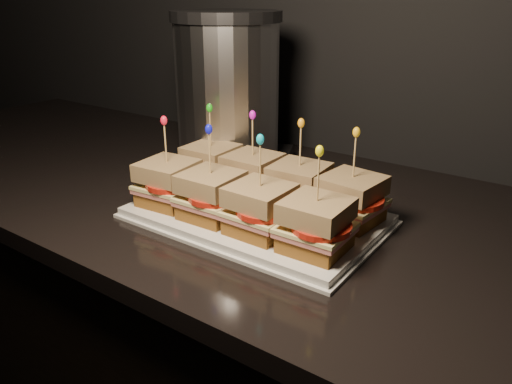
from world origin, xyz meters
The scene contains 63 objects.
granite_slab centered at (0.61, 1.65, 0.91)m, with size 2.59×0.73×0.03m, color black.
platter centered at (0.54, 1.56, 0.94)m, with size 0.42×0.26×0.02m, color silver.
platter_rim centered at (0.54, 1.56, 0.93)m, with size 0.43×0.27×0.01m, color silver.
sandwich_0_bread_bot centered at (0.39, 1.62, 0.96)m, with size 0.09×0.09×0.02m, color brown.
sandwich_0_ham centered at (0.39, 1.62, 0.98)m, with size 0.10×0.09×0.01m, color #C55C58.
sandwich_0_cheese centered at (0.39, 1.62, 0.98)m, with size 0.10×0.10×0.01m, color #EFE490.
sandwich_0_tomato centered at (0.40, 1.61, 0.99)m, with size 0.09×0.09×0.01m, color red.
sandwich_0_bread_top centered at (0.39, 1.62, 1.01)m, with size 0.09×0.09×0.03m, color #50260C.
sandwich_0_pick centered at (0.39, 1.62, 1.06)m, with size 0.00×0.00×0.09m, color tan.
sandwich_0_frill centered at (0.39, 1.62, 1.10)m, with size 0.01×0.01×0.02m, color #1BAC13.
sandwich_1_bread_bot centered at (0.49, 1.62, 0.96)m, with size 0.09×0.09×0.02m, color brown.
sandwich_1_ham centered at (0.49, 1.62, 0.98)m, with size 0.10×0.09×0.01m, color #C55C58.
sandwich_1_cheese centered at (0.49, 1.62, 0.98)m, with size 0.10×0.10×0.01m, color #EFE490.
sandwich_1_tomato centered at (0.50, 1.61, 0.99)m, with size 0.09×0.09×0.01m, color red.
sandwich_1_bread_top centered at (0.49, 1.62, 1.01)m, with size 0.09×0.09×0.03m, color #50260C.
sandwich_1_pick centered at (0.49, 1.62, 1.06)m, with size 0.00×0.00×0.09m, color tan.
sandwich_1_frill centered at (0.49, 1.62, 1.10)m, with size 0.01×0.01×0.02m, color #D410C8.
sandwich_2_bread_bot centered at (0.59, 1.62, 0.96)m, with size 0.09×0.09×0.02m, color brown.
sandwich_2_ham centered at (0.59, 1.62, 0.98)m, with size 0.10×0.09×0.01m, color #C55C58.
sandwich_2_cheese centered at (0.59, 1.62, 0.98)m, with size 0.10×0.10×0.01m, color #EFE490.
sandwich_2_tomato centered at (0.60, 1.61, 0.99)m, with size 0.09×0.09×0.01m, color red.
sandwich_2_bread_top centered at (0.59, 1.62, 1.01)m, with size 0.09×0.09×0.03m, color #50260C.
sandwich_2_pick centered at (0.59, 1.62, 1.06)m, with size 0.00×0.00×0.09m, color tan.
sandwich_2_frill centered at (0.59, 1.62, 1.10)m, with size 0.01×0.01×0.02m, color orange.
sandwich_3_bread_bot centered at (0.69, 1.62, 0.96)m, with size 0.09×0.09×0.02m, color brown.
sandwich_3_ham centered at (0.69, 1.62, 0.98)m, with size 0.10×0.09×0.01m, color #C55C58.
sandwich_3_cheese centered at (0.69, 1.62, 0.98)m, with size 0.10×0.10×0.01m, color #EFE490.
sandwich_3_tomato centered at (0.70, 1.61, 0.99)m, with size 0.09×0.09×0.01m, color red.
sandwich_3_bread_top centered at (0.69, 1.62, 1.01)m, with size 0.09×0.09×0.03m, color #50260C.
sandwich_3_pick centered at (0.69, 1.62, 1.06)m, with size 0.00×0.00×0.09m, color tan.
sandwich_3_frill centered at (0.69, 1.62, 1.10)m, with size 0.01×0.01×0.02m, color gold.
sandwich_4_bread_bot centered at (0.39, 1.50, 0.96)m, with size 0.09×0.09×0.02m, color brown.
sandwich_4_ham centered at (0.39, 1.50, 0.98)m, with size 0.10×0.09×0.01m, color #C55C58.
sandwich_4_cheese centered at (0.39, 1.50, 0.98)m, with size 0.10×0.10×0.01m, color #EFE490.
sandwich_4_tomato centered at (0.40, 1.49, 0.99)m, with size 0.09×0.09×0.01m, color red.
sandwich_4_bread_top centered at (0.39, 1.50, 1.01)m, with size 0.09×0.09×0.03m, color #50260C.
sandwich_4_pick centered at (0.39, 1.50, 1.06)m, with size 0.00×0.00×0.09m, color tan.
sandwich_4_frill centered at (0.39, 1.50, 1.10)m, with size 0.01×0.01×0.02m, color red.
sandwich_5_bread_bot centered at (0.49, 1.50, 0.96)m, with size 0.09×0.09×0.02m, color brown.
sandwich_5_ham centered at (0.49, 1.50, 0.98)m, with size 0.10×0.09×0.01m, color #C55C58.
sandwich_5_cheese centered at (0.49, 1.50, 0.98)m, with size 0.10×0.10×0.01m, color #EFE490.
sandwich_5_tomato centered at (0.50, 1.49, 0.99)m, with size 0.09×0.09×0.01m, color red.
sandwich_5_bread_top centered at (0.49, 1.50, 1.01)m, with size 0.09×0.09×0.03m, color #50260C.
sandwich_5_pick centered at (0.49, 1.50, 1.06)m, with size 0.00×0.00×0.09m, color tan.
sandwich_5_frill centered at (0.49, 1.50, 1.10)m, with size 0.01×0.01×0.02m, color #1113CD.
sandwich_6_bread_bot centered at (0.59, 1.50, 0.96)m, with size 0.09×0.09×0.02m, color brown.
sandwich_6_ham centered at (0.59, 1.50, 0.98)m, with size 0.10×0.09×0.01m, color #C55C58.
sandwich_6_cheese centered at (0.59, 1.50, 0.98)m, with size 0.10×0.10×0.01m, color #EFE490.
sandwich_6_tomato centered at (0.60, 1.49, 0.99)m, with size 0.09×0.09×0.01m, color red.
sandwich_6_bread_top centered at (0.59, 1.50, 1.01)m, with size 0.09×0.09×0.03m, color #50260C.
sandwich_6_pick centered at (0.59, 1.50, 1.06)m, with size 0.00×0.00×0.09m, color tan.
sandwich_6_frill centered at (0.59, 1.50, 1.10)m, with size 0.01×0.01×0.02m, color #0DA4BC.
sandwich_7_bread_bot centered at (0.69, 1.50, 0.96)m, with size 0.09×0.09×0.02m, color brown.
sandwich_7_ham centered at (0.69, 1.50, 0.98)m, with size 0.10×0.09×0.01m, color #C55C58.
sandwich_7_cheese centered at (0.69, 1.50, 0.98)m, with size 0.10×0.10×0.01m, color #EFE490.
sandwich_7_tomato centered at (0.70, 1.49, 0.99)m, with size 0.09×0.09×0.01m, color red.
sandwich_7_bread_top centered at (0.69, 1.50, 1.01)m, with size 0.09×0.09×0.03m, color #50260C.
sandwich_7_pick centered at (0.69, 1.50, 1.06)m, with size 0.00×0.00×0.09m, color tan.
sandwich_7_frill centered at (0.69, 1.50, 1.10)m, with size 0.01×0.01×0.02m, color yellow.
appliance_base centered at (0.33, 1.75, 0.95)m, with size 0.26×0.22×0.03m, color #262628.
appliance_body centered at (0.33, 1.75, 1.11)m, with size 0.22×0.22×0.29m, color silver.
appliance_lid centered at (0.33, 1.75, 1.26)m, with size 0.23×0.23×0.02m, color #262628.
appliance centered at (0.33, 1.75, 1.10)m, with size 0.26×0.22×0.34m, color silver, non-canonical shape.
Camera 1 is at (1.00, 0.91, 1.31)m, focal length 35.00 mm.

